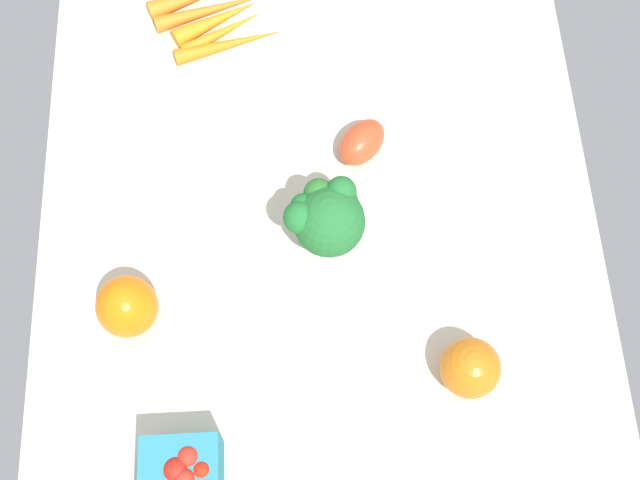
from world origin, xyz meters
TOP-DOWN VIEW (x-y plane):
  - tablecloth at (0.00, 0.00)cm, footprint 104.00×76.00cm
  - heirloom_tomato_orange at (-18.69, -17.51)cm, footprint 7.56×7.56cm
  - berry_basket at (-30.14, 17.66)cm, footprint 9.20×9.20cm
  - carrot_bunch at (37.59, 14.14)cm, footprint 16.95×20.70cm
  - bell_pepper_orange at (-8.80, 24.72)cm, footprint 9.01×9.01cm
  - broccoli_head at (0.40, -0.95)cm, footprint 10.08×10.41cm
  - roma_tomato at (14.19, -6.52)cm, footprint 9.21×9.08cm

SIDE VIEW (x-z plane):
  - tablecloth at x=0.00cm, z-range 0.00..2.00cm
  - carrot_bunch at x=37.59cm, z-range 1.85..4.82cm
  - roma_tomato at x=14.19cm, z-range 2.00..7.14cm
  - heirloom_tomato_orange at x=-18.69cm, z-range 2.00..9.56cm
  - berry_basket at x=-30.14cm, z-range 2.01..9.82cm
  - bell_pepper_orange at x=-8.80cm, z-range 2.00..10.60cm
  - broccoli_head at x=0.40cm, z-range 3.72..16.19cm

